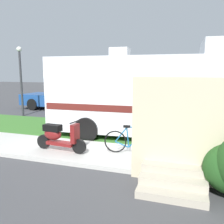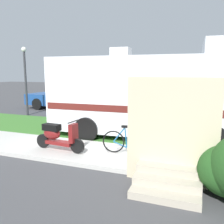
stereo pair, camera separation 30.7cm
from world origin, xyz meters
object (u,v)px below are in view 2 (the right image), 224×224
motorhome_rv (151,94)px  bottle_spare (192,153)px  pickup_truck_near (72,95)px  street_lamp_post (25,74)px  bicycle (131,141)px  bottle_green (215,155)px  scooter (58,136)px

motorhome_rv → bottle_spare: (1.60, -2.07, -1.46)m
motorhome_rv → pickup_truck_near: 7.95m
pickup_truck_near → street_lamp_post: 3.37m
pickup_truck_near → street_lamp_post: street_lamp_post is taller
street_lamp_post → bottle_spare: bearing=-25.0°
bicycle → bottle_green: bicycle is taller
motorhome_rv → bottle_spare: bearing=-52.3°
pickup_truck_near → bottle_spare: 10.50m
bicycle → street_lamp_post: (-7.55, 4.61, 1.88)m
scooter → street_lamp_post: bearing=136.5°
bicycle → pickup_truck_near: 9.53m
motorhome_rv → bicycle: 2.66m
bottle_green → bottle_spare: 0.62m
scooter → street_lamp_post: 7.56m
bicycle → pickup_truck_near: bearing=129.9°
scooter → pickup_truck_near: 8.68m
bottle_green → street_lamp_post: bearing=156.9°
bottle_green → bicycle: bearing=-170.2°
pickup_truck_near → bottle_green: (8.41, -6.91, -0.72)m
scooter → bottle_spare: (3.91, 0.75, -0.34)m
motorhome_rv → bottle_green: 3.30m
motorhome_rv → bottle_green: motorhome_rv is taller
bottle_spare → street_lamp_post: street_lamp_post is taller
bottle_spare → street_lamp_post: size_ratio=0.07×
bicycle → motorhome_rv: bearing=87.7°
motorhome_rv → bottle_spare: motorhome_rv is taller
bicycle → bottle_green: bearing=9.8°
pickup_truck_near → street_lamp_post: (-1.45, -2.70, 1.41)m
bicycle → street_lamp_post: 9.04m
scooter → bottle_spare: size_ratio=6.50×
bicycle → bottle_spare: (1.69, 0.31, -0.26)m
bicycle → bottle_spare: bicycle is taller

